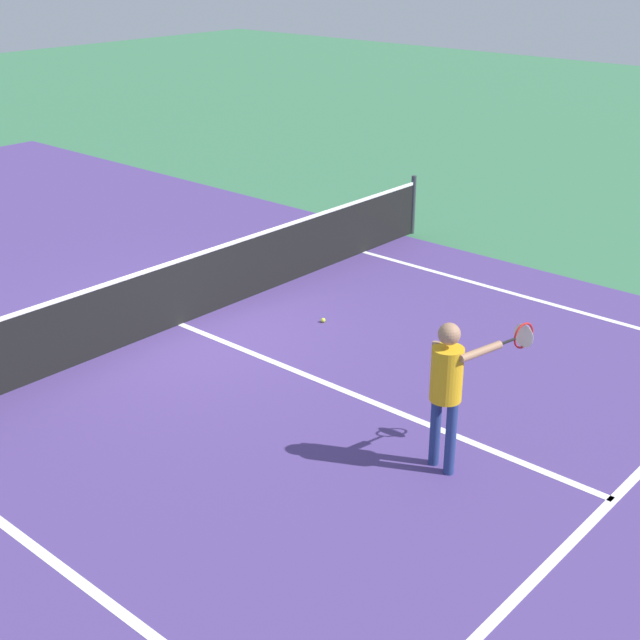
{
  "coord_description": "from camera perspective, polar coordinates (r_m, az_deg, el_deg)",
  "views": [
    {
      "loc": [
        -7.29,
        -9.03,
        5.04
      ],
      "look_at": [
        -0.32,
        -2.9,
        1.0
      ],
      "focal_mm": 49.98,
      "sensor_mm": 36.0,
      "label": 1
    }
  ],
  "objects": [
    {
      "name": "ground_plane",
      "position": [
        12.64,
        -8.94,
        -0.27
      ],
      "size": [
        60.0,
        60.0,
        0.0
      ],
      "primitive_type": "plane",
      "color": "#38724C"
    },
    {
      "name": "court_surface_inbounds",
      "position": [
        12.64,
        -8.94,
        -0.26
      ],
      "size": [
        10.62,
        24.4,
        0.0
      ],
      "primitive_type": "cube",
      "color": "#4C387A",
      "rests_on": "ground_plane"
    },
    {
      "name": "net",
      "position": [
        12.46,
        -9.08,
        1.81
      ],
      "size": [
        11.13,
        0.09,
        1.07
      ],
      "color": "#33383D",
      "rests_on": "ground_plane"
    },
    {
      "name": "tennis_ball_near_net",
      "position": [
        12.54,
        0.2,
        -0.01
      ],
      "size": [
        0.07,
        0.07,
        0.07
      ],
      "primitive_type": "sphere",
      "color": "#CCE033",
      "rests_on": "ground_plane"
    },
    {
      "name": "line_center_service",
      "position": [
        10.6,
        2.37,
        -4.86
      ],
      "size": [
        0.1,
        6.4,
        0.01
      ],
      "primitive_type": "cube",
      "color": "white",
      "rests_on": "ground_plane"
    },
    {
      "name": "player_near",
      "position": [
        8.85,
        8.24,
        -3.83
      ],
      "size": [
        1.14,
        0.68,
        1.62
      ],
      "color": "navy",
      "rests_on": "ground_plane"
    },
    {
      "name": "line_service_near",
      "position": [
        9.23,
        18.25,
        -10.87
      ],
      "size": [
        8.22,
        0.1,
        0.01
      ],
      "primitive_type": "cube",
      "color": "white",
      "rests_on": "ground_plane"
    }
  ]
}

